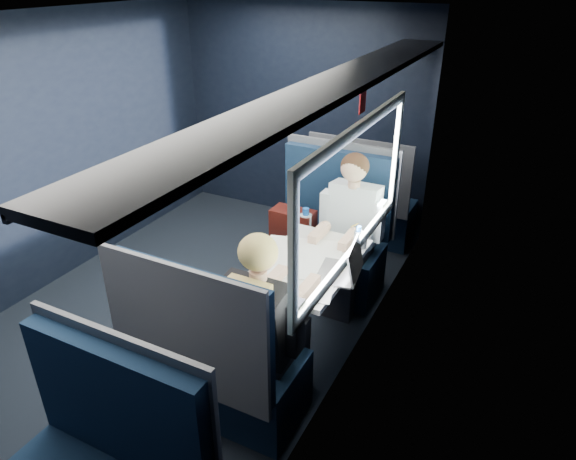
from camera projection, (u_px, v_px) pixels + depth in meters
The scene contains 12 objects.
ground at pixel (194, 307), 4.38m from camera, with size 2.80×4.20×0.01m, color black.
room_shell at pixel (180, 140), 3.69m from camera, with size 3.00×4.40×2.40m.
table at pixel (305, 270), 3.66m from camera, with size 0.62×1.00×0.74m.
seat_bay_near at pixel (326, 241), 4.53m from camera, with size 1.04×0.62×1.26m.
seat_bay_far at pixel (216, 364), 3.15m from camera, with size 1.04×0.62×1.26m.
seat_row_front at pixel (363, 204), 5.27m from camera, with size 1.04×0.51×1.16m.
man at pixel (349, 225), 4.16m from camera, with size 0.53×0.56×1.32m.
woman at pixel (264, 319), 3.04m from camera, with size 0.53×0.56×1.32m.
papers at pixel (297, 266), 3.55m from camera, with size 0.57×0.82×0.01m, color white.
laptop at pixel (346, 267), 3.41m from camera, with size 0.30×0.37×0.25m.
bottle_small at pixel (358, 242), 3.66m from camera, with size 0.06×0.06×0.22m.
cup at pixel (362, 242), 3.77m from camera, with size 0.07×0.07×0.09m, color white.
Camera 1 is at (2.34, -2.84, 2.59)m, focal length 32.00 mm.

